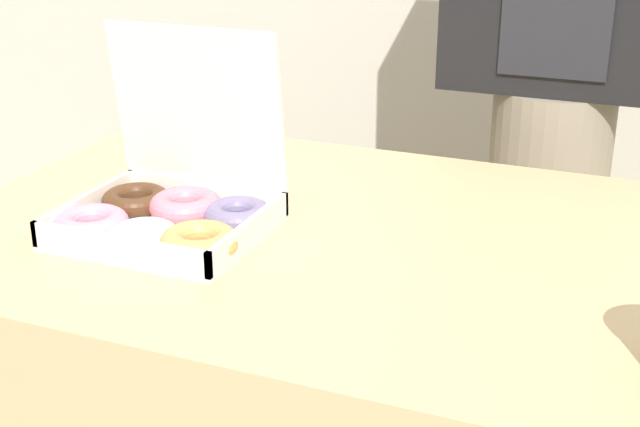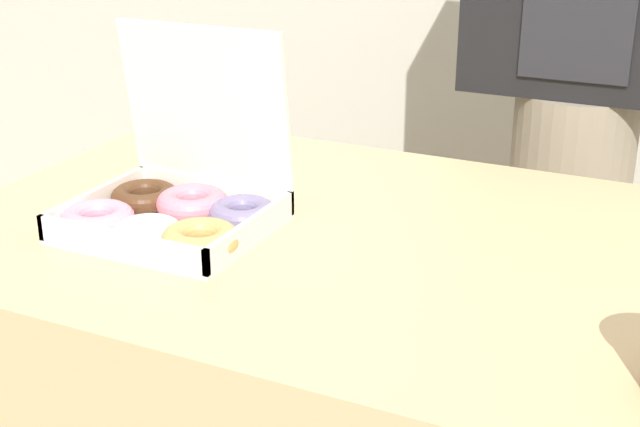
% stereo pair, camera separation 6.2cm
% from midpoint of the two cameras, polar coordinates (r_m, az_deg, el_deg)
% --- Properties ---
extents(donut_box, '(0.31, 0.25, 0.28)m').
position_cam_midpoint_polar(donut_box, '(1.28, -7.85, 0.64)').
color(donut_box, white).
rests_on(donut_box, table).
extents(person_customer, '(0.45, 0.25, 1.60)m').
position_cam_midpoint_polar(person_customer, '(1.85, 17.26, 7.81)').
color(person_customer, gray).
rests_on(person_customer, ground_plane).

